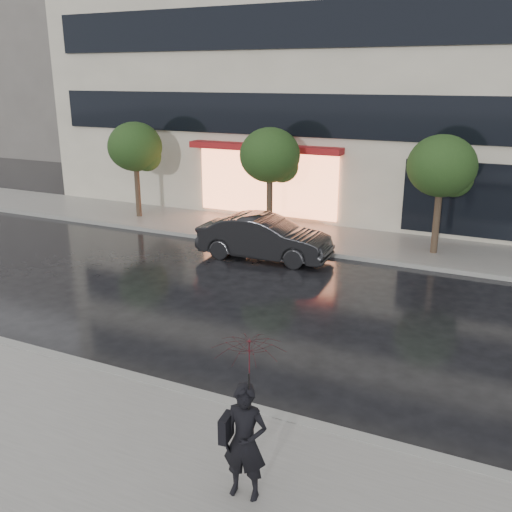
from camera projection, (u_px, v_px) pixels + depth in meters
The scene contains 11 objects.
ground at pixel (201, 369), 11.64m from camera, with size 120.00×120.00×0.00m, color black.
sidewalk_near at pixel (93, 458), 8.83m from camera, with size 60.00×4.50×0.12m, color slate.
sidewalk_far at pixel (348, 241), 20.44m from camera, with size 60.00×3.50×0.12m, color slate.
curb_near at pixel (174, 389), 10.76m from camera, with size 60.00×0.25×0.14m, color gray.
curb_far at pixel (333, 254), 18.93m from camera, with size 60.00×0.25×0.14m, color gray.
bg_building_left at pixel (60, 72), 43.75m from camera, with size 14.00×10.00×12.00m, color #59544F.
tree_far_west at pixel (137, 149), 23.08m from camera, with size 2.20×2.20×3.99m.
tree_mid_west at pixel (272, 157), 20.60m from camera, with size 2.20×2.20×3.99m.
tree_mid_east at pixel (444, 168), 18.12m from camera, with size 2.20×2.20×3.99m.
parked_car at pixel (264, 238), 18.50m from camera, with size 1.51×4.34×1.43m, color black.
pedestrian_with_umbrella at pixel (247, 396), 7.51m from camera, with size 1.06×1.08×2.42m.
Camera 1 is at (5.52, -8.89, 5.72)m, focal length 40.00 mm.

